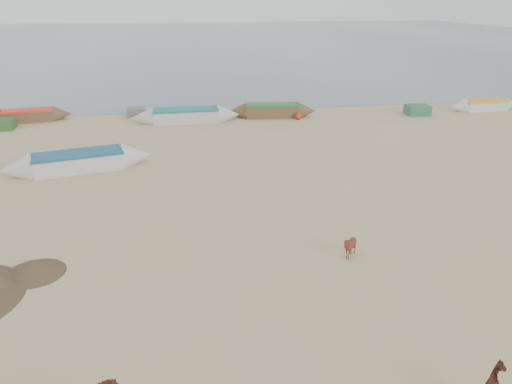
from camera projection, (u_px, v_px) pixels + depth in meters
ground at (278, 274)px, 14.53m from camera, size 140.00×140.00×0.00m
sea at (187, 40)px, 89.77m from camera, size 160.00×160.00×0.00m
calf_front at (350, 246)px, 15.29m from camera, size 0.76×0.70×0.76m
near_canoe at (78, 161)px, 22.93m from camera, size 6.86×2.96×0.86m
waterline_canoes at (249, 110)px, 33.22m from camera, size 58.62×4.10×0.88m
beach_clutter at (286, 112)px, 33.20m from camera, size 48.30×3.74×0.64m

